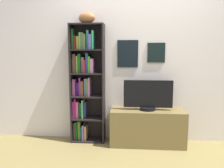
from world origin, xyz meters
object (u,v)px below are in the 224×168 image
Objects in this scene: football at (87,18)px; television at (148,96)px; bookshelf at (85,83)px; tv_stand at (147,127)px.

football reaches higher than television.
bookshelf reaches higher than tv_stand.
bookshelf is 2.51× the size of television.
bookshelf is 1.11m from tv_stand.
football is 1.78m from tv_stand.
football reaches higher than bookshelf.
bookshelf is 6.40× the size of football.
bookshelf is at bearing 173.69° from television.
football is at bearing 175.26° from television.
television is (0.92, -0.10, -0.15)m from bookshelf.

